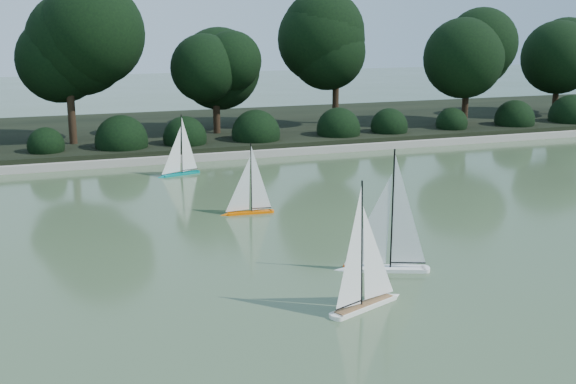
% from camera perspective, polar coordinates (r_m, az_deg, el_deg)
% --- Properties ---
extents(ground, '(80.00, 80.00, 0.00)m').
position_cam_1_polar(ground, '(10.12, 5.07, -6.60)').
color(ground, '#3E5633').
rests_on(ground, ground).
extents(pond_coping, '(40.00, 0.35, 0.18)m').
position_cam_1_polar(pond_coping, '(18.37, -6.78, 2.78)').
color(pond_coping, gray).
rests_on(pond_coping, ground).
extents(far_bank, '(40.00, 8.00, 0.30)m').
position_cam_1_polar(far_bank, '(22.23, -9.15, 4.70)').
color(far_bank, black).
rests_on(far_bank, ground).
extents(tree_line, '(26.31, 3.93, 4.39)m').
position_cam_1_polar(tree_line, '(20.74, -5.17, 11.12)').
color(tree_line, black).
rests_on(tree_line, ground).
extents(shrub_hedge, '(29.10, 1.10, 1.10)m').
position_cam_1_polar(shrub_hedge, '(19.18, -7.43, 4.30)').
color(shrub_hedge, black).
rests_on(shrub_hedge, ground).
extents(sailboat_white_a, '(1.33, 0.68, 1.87)m').
position_cam_1_polar(sailboat_white_a, '(10.26, 7.25, -4.63)').
color(sailboat_white_a, white).
rests_on(sailboat_white_a, ground).
extents(sailboat_white_b, '(1.22, 0.64, 1.71)m').
position_cam_1_polar(sailboat_white_b, '(9.02, 6.48, -7.37)').
color(sailboat_white_b, white).
rests_on(sailboat_white_b, ground).
extents(sailboat_orange, '(1.02, 0.24, 1.39)m').
position_cam_1_polar(sailboat_orange, '(13.18, -3.39, -0.82)').
color(sailboat_orange, '#FB6000').
rests_on(sailboat_orange, ground).
extents(sailboat_teal, '(1.07, 0.46, 1.48)m').
position_cam_1_polar(sailboat_teal, '(16.64, -8.76, 2.10)').
color(sailboat_teal, '#017B78').
rests_on(sailboat_teal, ground).
extents(race_buoy, '(0.14, 0.14, 0.14)m').
position_cam_1_polar(race_buoy, '(10.44, 4.72, -5.94)').
color(race_buoy, '#FC520D').
rests_on(race_buoy, ground).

